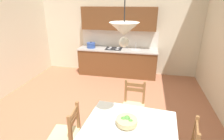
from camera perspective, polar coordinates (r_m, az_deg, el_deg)
ground_plane at (r=3.82m, az=-6.36°, el=-17.59°), size 5.83×6.55×0.10m
wall_back at (r=5.93m, az=2.20°, el=18.60°), size 5.83×0.12×4.09m
kitchen_cabinetry at (r=5.78m, az=1.83°, el=6.56°), size 2.59×0.63×2.20m
dining_table at (r=2.61m, az=5.72°, el=-20.04°), size 1.33×1.15×0.75m
dining_chair_tv_side at (r=2.95m, az=-14.61°, el=-19.79°), size 0.46×0.46×0.93m
dining_chair_kitchen_side at (r=3.50m, az=6.97°, el=-11.73°), size 0.44×0.44×0.93m
fruit_bowl at (r=2.52m, az=4.83°, el=-16.31°), size 0.30×0.30×0.12m
pendant_lamp at (r=1.91m, az=3.98°, el=12.91°), size 0.32×0.32×0.80m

